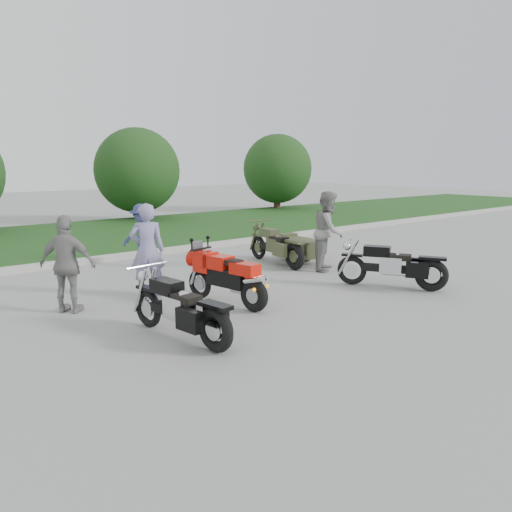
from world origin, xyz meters
TOP-DOWN VIEW (x-y plane):
  - ground at (0.00, 0.00)m, footprint 80.00×80.00m
  - curb at (0.00, 6.00)m, footprint 60.00×0.30m
  - grass_strip at (0.00, 10.15)m, footprint 60.00×8.00m
  - tree_mid_right at (4.00, 13.50)m, footprint 3.60×3.60m
  - tree_far_right at (12.00, 13.50)m, footprint 3.60×3.60m
  - sportbike_red at (-0.58, 0.70)m, footprint 0.57×1.93m
  - cruiser_left at (-2.13, -0.36)m, footprint 0.53×2.19m
  - cruiser_right at (2.81, -0.48)m, footprint 1.23×2.00m
  - cruiser_sidecar at (2.92, 2.76)m, footprint 1.26×2.27m
  - person_stripe at (-1.38, 2.20)m, footprint 0.78×0.68m
  - person_grey at (3.09, 1.63)m, footprint 1.16×1.10m
  - person_denim at (-0.19, 4.77)m, footprint 1.07×1.15m
  - person_back at (-2.94, 2.06)m, footprint 0.97×1.01m

SIDE VIEW (x-z plane):
  - ground at x=0.00m, z-range 0.00..0.00m
  - grass_strip at x=0.00m, z-range 0.00..0.14m
  - curb at x=0.00m, z-range 0.00..0.15m
  - cruiser_sidecar at x=2.92m, z-range -0.03..0.85m
  - cruiser_left at x=-2.13m, z-range 0.01..0.85m
  - cruiser_right at x=2.81m, z-range 0.01..0.87m
  - sportbike_red at x=-0.58m, z-range 0.08..1.00m
  - person_denim at x=-0.19m, z-range 0.00..1.56m
  - person_back at x=-2.94m, z-range 0.00..1.69m
  - person_stripe at x=-1.38m, z-range 0.00..1.80m
  - person_grey at x=3.09m, z-range 0.00..1.89m
  - tree_mid_right at x=4.00m, z-range 0.19..4.19m
  - tree_far_right at x=12.00m, z-range 0.19..4.19m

